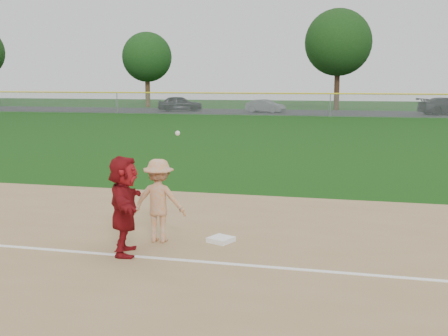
% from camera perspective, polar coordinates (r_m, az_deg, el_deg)
% --- Properties ---
extents(ground, '(160.00, 160.00, 0.00)m').
position_cam_1_polar(ground, '(10.55, -1.97, -8.22)').
color(ground, '#103B0B').
rests_on(ground, ground).
extents(foul_line, '(60.00, 0.10, 0.01)m').
position_cam_1_polar(foul_line, '(9.81, -3.26, -9.40)').
color(foul_line, white).
rests_on(foul_line, infield_dirt).
extents(parking_asphalt, '(120.00, 10.00, 0.01)m').
position_cam_1_polar(parking_asphalt, '(55.86, 11.05, 5.52)').
color(parking_asphalt, black).
rests_on(parking_asphalt, ground).
extents(first_base, '(0.55, 0.55, 0.09)m').
position_cam_1_polar(first_base, '(10.91, -0.32, -7.28)').
color(first_base, white).
rests_on(first_base, infield_dirt).
extents(base_runner, '(1.04, 1.73, 1.78)m').
position_cam_1_polar(base_runner, '(10.12, -10.12, -3.76)').
color(base_runner, maroon).
rests_on(base_runner, infield_dirt).
extents(car_left, '(4.94, 3.39, 1.56)m').
position_cam_1_polar(car_left, '(58.14, -4.49, 6.56)').
color(car_left, black).
rests_on(car_left, parking_asphalt).
extents(car_mid, '(4.08, 2.37, 1.27)m').
position_cam_1_polar(car_mid, '(55.51, 4.22, 6.30)').
color(car_mid, slate).
rests_on(car_mid, parking_asphalt).
extents(car_right, '(5.82, 3.96, 1.57)m').
position_cam_1_polar(car_right, '(55.77, 21.77, 5.86)').
color(car_right, black).
rests_on(car_right, parking_asphalt).
extents(first_base_play, '(1.08, 0.66, 2.15)m').
position_cam_1_polar(first_base_play, '(10.84, -6.62, -3.30)').
color(first_base_play, '#AEAEB1').
rests_on(first_base_play, infield_dirt).
extents(outfield_fence, '(110.00, 0.12, 110.00)m').
position_cam_1_polar(outfield_fence, '(49.79, 10.77, 7.39)').
color(outfield_fence, '#999EA0').
rests_on(outfield_fence, ground).
extents(tree_1, '(5.80, 5.80, 8.75)m').
position_cam_1_polar(tree_1, '(67.47, -7.83, 11.09)').
color(tree_1, '#3E2C16').
rests_on(tree_1, ground).
extents(tree_2, '(7.00, 7.00, 10.58)m').
position_cam_1_polar(tree_2, '(61.39, 11.52, 12.38)').
color(tree_2, '#311E12').
rests_on(tree_2, ground).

